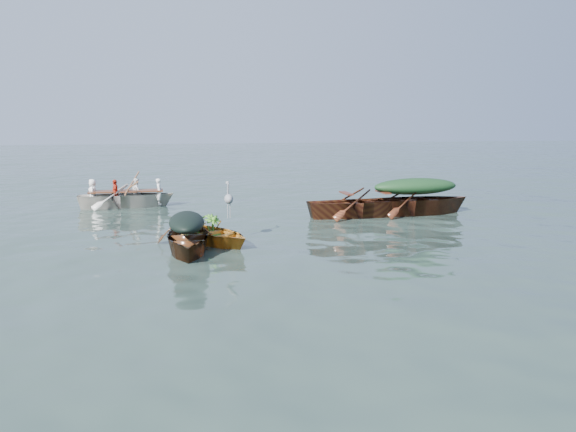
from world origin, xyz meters
name	(u,v)px	position (x,y,z in m)	size (l,w,h in m)	color
ground	(303,251)	(0.00, 0.00, 0.00)	(140.00, 140.00, 0.00)	#2B3D36
yellow_dinghy	(213,243)	(-1.90, 1.37, 0.00)	(1.33, 3.07, 0.82)	#C67626
dark_covered_boat	(188,251)	(-2.54, 0.68, 0.00)	(1.43, 3.85, 0.97)	#482710
green_tarp_boat	(415,214)	(4.77, 4.24, 0.00)	(1.58, 5.09, 1.23)	#4A2711
open_wooden_boat	(364,217)	(3.06, 4.20, 0.00)	(1.54, 4.96, 1.19)	#5D2F17
rowed_boat	(127,207)	(-4.19, 7.88, 0.00)	(1.34, 4.46, 1.07)	silver
dark_tarp_cover	(187,221)	(-2.54, 0.68, 0.69)	(0.79, 2.12, 0.40)	black
green_tarp_cover	(416,187)	(4.77, 4.24, 0.88)	(0.87, 2.80, 0.52)	#153417
thwart_benches	(365,197)	(3.06, 4.20, 0.62)	(0.93, 2.48, 0.04)	#441B0F
heron	(229,205)	(-1.46, 1.69, 0.87)	(0.28, 0.40, 0.92)	gray
dinghy_weeds	(200,211)	(-2.16, 1.86, 0.71)	(0.70, 0.90, 0.60)	#306B1C
rowers	(126,181)	(-4.19, 7.88, 0.92)	(1.21, 3.13, 0.76)	silver
oars	(126,191)	(-4.19, 7.88, 0.57)	(2.60, 0.60, 0.06)	brown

